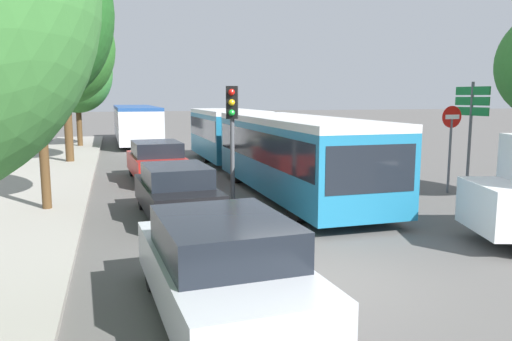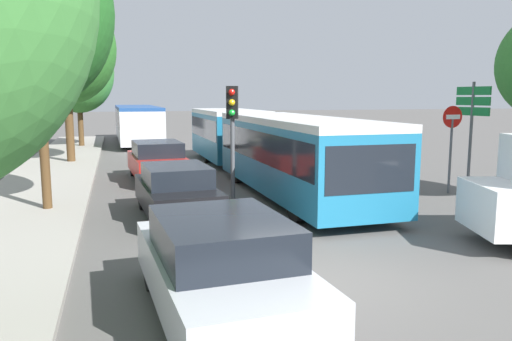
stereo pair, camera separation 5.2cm
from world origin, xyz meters
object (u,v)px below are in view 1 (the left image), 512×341
(city_bus_rear, at_px, (136,122))
(queued_car_red, at_px, (157,161))
(tree_left_mid, at_px, (31,16))
(tree_left_far, at_px, (63,51))
(no_entry_sign, at_px, (451,135))
(traffic_light, at_px, (232,119))
(queued_car_silver, at_px, (222,267))
(tree_left_distant, at_px, (78,75))
(queued_car_black, at_px, (176,191))
(direction_sign_post, at_px, (471,113))
(articulated_bus, at_px, (260,141))

(city_bus_rear, height_order, queued_car_red, city_bus_rear)
(tree_left_mid, relative_size, tree_left_far, 0.98)
(no_entry_sign, relative_size, tree_left_mid, 0.37)
(city_bus_rear, relative_size, traffic_light, 3.38)
(city_bus_rear, xyz_separation_m, queued_car_silver, (-0.06, -27.91, -0.67))
(queued_car_silver, xyz_separation_m, queued_car_red, (0.11, 12.12, -0.01))
(tree_left_mid, bearing_deg, queued_car_silver, -66.44)
(city_bus_rear, bearing_deg, tree_left_distant, 123.92)
(queued_car_silver, distance_m, queued_car_black, 6.14)
(queued_car_black, height_order, tree_left_mid, tree_left_mid)
(traffic_light, bearing_deg, queued_car_red, -143.49)
(direction_sign_post, bearing_deg, tree_left_far, -45.36)
(queued_car_red, xyz_separation_m, direction_sign_post, (10.08, -4.49, 1.82))
(city_bus_rear, bearing_deg, tree_left_mid, 169.75)
(direction_sign_post, relative_size, tree_left_mid, 0.47)
(queued_car_silver, height_order, no_entry_sign, no_entry_sign)
(no_entry_sign, bearing_deg, tree_left_mid, -91.84)
(traffic_light, relative_size, tree_left_far, 0.44)
(articulated_bus, relative_size, no_entry_sign, 5.96)
(tree_left_distant, bearing_deg, articulated_bus, -62.73)
(tree_left_far, height_order, tree_left_distant, tree_left_far)
(city_bus_rear, height_order, tree_left_distant, tree_left_distant)
(city_bus_rear, relative_size, tree_left_distant, 1.67)
(direction_sign_post, distance_m, tree_left_far, 17.26)
(queued_car_red, bearing_deg, queued_car_silver, 175.87)
(traffic_light, xyz_separation_m, tree_left_mid, (-5.06, 0.50, 2.63))
(articulated_bus, height_order, city_bus_rear, articulated_bus)
(traffic_light, bearing_deg, articulated_bus, 172.83)
(queued_car_red, bearing_deg, city_bus_rear, -3.42)
(queued_car_black, relative_size, tree_left_mid, 0.53)
(no_entry_sign, bearing_deg, city_bus_rear, -156.69)
(tree_left_far, bearing_deg, tree_left_mid, -89.10)
(queued_car_silver, relative_size, direction_sign_post, 1.22)
(tree_left_far, bearing_deg, tree_left_distant, 89.09)
(queued_car_black, distance_m, queued_car_red, 5.99)
(city_bus_rear, distance_m, traffic_light, 21.03)
(tree_left_mid, xyz_separation_m, tree_left_distant, (-0.04, 18.08, -0.74))
(no_entry_sign, distance_m, tree_left_far, 16.82)
(queued_car_black, xyz_separation_m, tree_left_mid, (-3.37, 1.35, 4.43))
(queued_car_black, bearing_deg, traffic_light, -66.82)
(queued_car_black, bearing_deg, queued_car_red, -3.63)
(articulated_bus, relative_size, direction_sign_post, 4.67)
(articulated_bus, xyz_separation_m, queued_car_black, (-3.84, -5.36, -0.74))
(direction_sign_post, bearing_deg, city_bus_rear, -71.75)
(queued_car_red, distance_m, tree_left_distant, 14.34)
(articulated_bus, bearing_deg, queued_car_silver, -19.68)
(queued_car_silver, distance_m, tree_left_far, 18.76)
(direction_sign_post, bearing_deg, queued_car_red, -32.31)
(tree_left_distant, bearing_deg, queued_car_silver, -82.63)
(queued_car_silver, bearing_deg, traffic_light, -18.04)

